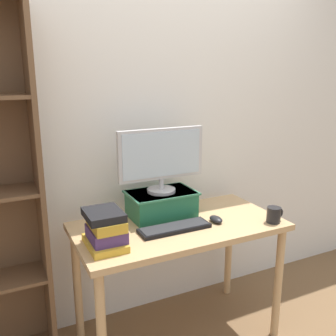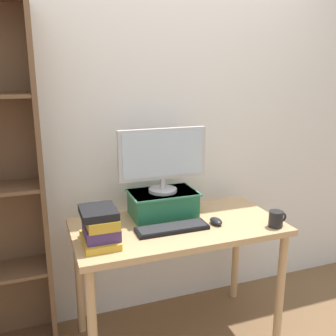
{
  "view_description": "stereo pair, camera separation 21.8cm",
  "coord_description": "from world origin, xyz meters",
  "px_view_note": "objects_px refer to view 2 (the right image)",
  "views": [
    {
      "loc": [
        -0.97,
        -1.84,
        1.66
      ],
      "look_at": [
        -0.04,
        0.06,
        1.11
      ],
      "focal_mm": 40.0,
      "sensor_mm": 36.0,
      "label": 1
    },
    {
      "loc": [
        -0.77,
        -1.92,
        1.66
      ],
      "look_at": [
        -0.04,
        0.06,
        1.11
      ],
      "focal_mm": 40.0,
      "sensor_mm": 36.0,
      "label": 2
    }
  ],
  "objects_px": {
    "keyboard": "(172,228)",
    "coffee_mug": "(276,219)",
    "book_stack": "(100,226)",
    "desk": "(178,239)",
    "riser_box": "(163,203)",
    "computer_mouse": "(216,221)",
    "computer_monitor": "(163,157)"
  },
  "relations": [
    {
      "from": "keyboard",
      "to": "coffee_mug",
      "type": "height_order",
      "value": "coffee_mug"
    },
    {
      "from": "book_stack",
      "to": "coffee_mug",
      "type": "distance_m",
      "value": 1.01
    },
    {
      "from": "coffee_mug",
      "to": "computer_mouse",
      "type": "bearing_deg",
      "value": 153.82
    },
    {
      "from": "computer_mouse",
      "to": "book_stack",
      "type": "bearing_deg",
      "value": -178.42
    },
    {
      "from": "riser_box",
      "to": "coffee_mug",
      "type": "xyz_separation_m",
      "value": [
        0.56,
        -0.39,
        -0.04
      ]
    },
    {
      "from": "riser_box",
      "to": "coffee_mug",
      "type": "relative_size",
      "value": 3.67
    },
    {
      "from": "computer_monitor",
      "to": "coffee_mug",
      "type": "xyz_separation_m",
      "value": [
        0.56,
        -0.39,
        -0.33
      ]
    },
    {
      "from": "riser_box",
      "to": "desk",
      "type": "bearing_deg",
      "value": -76.02
    },
    {
      "from": "keyboard",
      "to": "coffee_mug",
      "type": "relative_size",
      "value": 3.7
    },
    {
      "from": "desk",
      "to": "computer_monitor",
      "type": "height_order",
      "value": "computer_monitor"
    },
    {
      "from": "desk",
      "to": "riser_box",
      "type": "relative_size",
      "value": 2.97
    },
    {
      "from": "desk",
      "to": "book_stack",
      "type": "bearing_deg",
      "value": -168.58
    },
    {
      "from": "computer_monitor",
      "to": "riser_box",
      "type": "bearing_deg",
      "value": 90.0
    },
    {
      "from": "computer_monitor",
      "to": "book_stack",
      "type": "relative_size",
      "value": 2.1
    },
    {
      "from": "keyboard",
      "to": "book_stack",
      "type": "relative_size",
      "value": 1.6
    },
    {
      "from": "book_stack",
      "to": "desk",
      "type": "bearing_deg",
      "value": 11.42
    },
    {
      "from": "computer_monitor",
      "to": "keyboard",
      "type": "xyz_separation_m",
      "value": [
        -0.02,
        -0.23,
        -0.37
      ]
    },
    {
      "from": "computer_mouse",
      "to": "coffee_mug",
      "type": "bearing_deg",
      "value": -26.18
    },
    {
      "from": "computer_monitor",
      "to": "book_stack",
      "type": "distance_m",
      "value": 0.58
    },
    {
      "from": "desk",
      "to": "computer_mouse",
      "type": "height_order",
      "value": "computer_mouse"
    },
    {
      "from": "coffee_mug",
      "to": "keyboard",
      "type": "bearing_deg",
      "value": 164.82
    },
    {
      "from": "desk",
      "to": "keyboard",
      "type": "relative_size",
      "value": 2.95
    },
    {
      "from": "riser_box",
      "to": "keyboard",
      "type": "distance_m",
      "value": 0.24
    },
    {
      "from": "keyboard",
      "to": "desk",
      "type": "bearing_deg",
      "value": 48.15
    },
    {
      "from": "coffee_mug",
      "to": "computer_monitor",
      "type": "bearing_deg",
      "value": 145.56
    },
    {
      "from": "keyboard",
      "to": "computer_monitor",
      "type": "bearing_deg",
      "value": 84.01
    },
    {
      "from": "riser_box",
      "to": "keyboard",
      "type": "height_order",
      "value": "riser_box"
    },
    {
      "from": "riser_box",
      "to": "computer_mouse",
      "type": "distance_m",
      "value": 0.35
    },
    {
      "from": "desk",
      "to": "riser_box",
      "type": "distance_m",
      "value": 0.25
    },
    {
      "from": "keyboard",
      "to": "book_stack",
      "type": "xyz_separation_m",
      "value": [
        -0.41,
        -0.03,
        0.08
      ]
    },
    {
      "from": "riser_box",
      "to": "book_stack",
      "type": "height_order",
      "value": "book_stack"
    },
    {
      "from": "riser_box",
      "to": "book_stack",
      "type": "bearing_deg",
      "value": -149.76
    }
  ]
}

